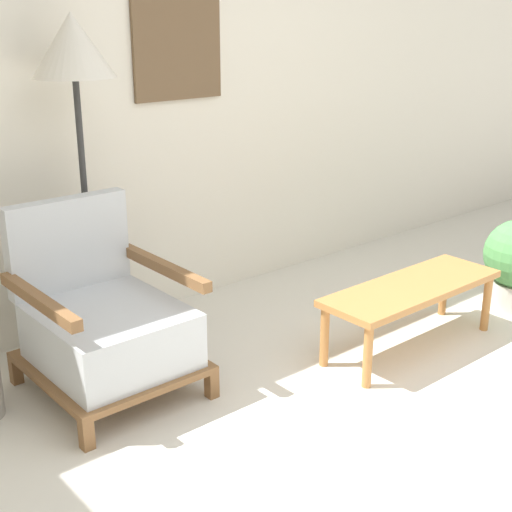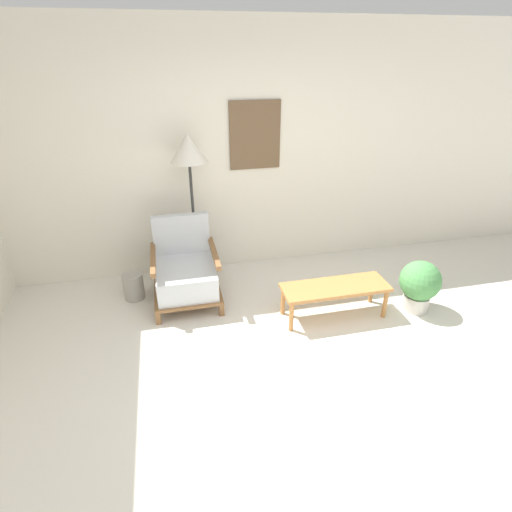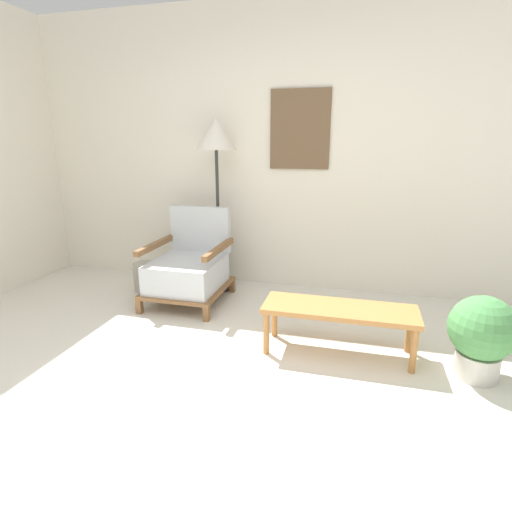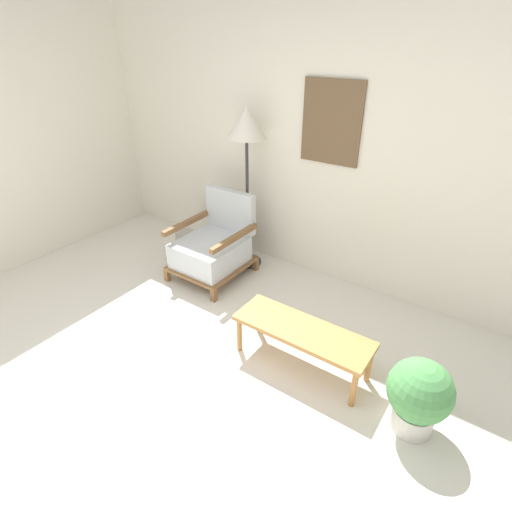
# 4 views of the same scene
# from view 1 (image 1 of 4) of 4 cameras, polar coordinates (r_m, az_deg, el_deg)

# --- Properties ---
(wall_back) EXTENTS (8.00, 0.09, 2.70)m
(wall_back) POSITION_cam_1_polar(r_m,az_deg,el_deg) (4.01, -8.10, 14.51)
(wall_back) COLOR silver
(wall_back) RESTS_ON ground_plane
(armchair) EXTENTS (0.67, 0.75, 0.84)m
(armchair) POSITION_cam_1_polar(r_m,az_deg,el_deg) (3.30, -12.05, -5.28)
(armchair) COLOR brown
(armchair) RESTS_ON ground_plane
(floor_lamp) EXTENTS (0.38, 0.38, 1.66)m
(floor_lamp) POSITION_cam_1_polar(r_m,az_deg,el_deg) (3.44, -14.33, 14.50)
(floor_lamp) COLOR #2D2D2D
(floor_lamp) RESTS_ON ground_plane
(coffee_table) EXTENTS (1.05, 0.36, 0.35)m
(coffee_table) POSITION_cam_1_polar(r_m,az_deg,el_deg) (3.70, 12.36, -2.89)
(coffee_table) COLOR #B2753D
(coffee_table) RESTS_ON ground_plane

